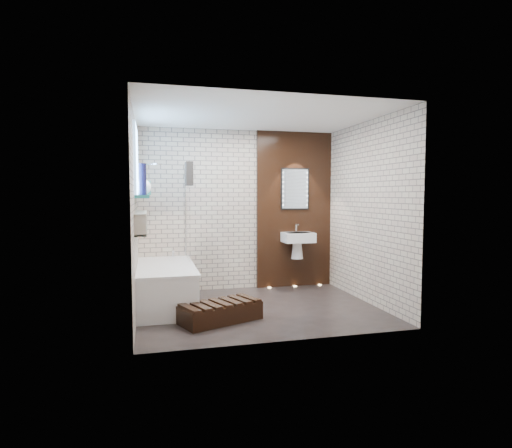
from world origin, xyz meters
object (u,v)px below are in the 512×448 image
object	(u,v)px
led_mirror	(295,189)
walnut_step	(220,313)
bath_screen	(188,213)
washbasin	(298,241)
bathtub	(165,286)

from	to	relation	value
led_mirror	walnut_step	bearing A→B (deg)	-132.79
bath_screen	washbasin	size ratio (longest dim) A/B	2.41
bath_screen	washbasin	xyz separation A→B (m)	(1.82, 0.18, -0.49)
washbasin	walnut_step	distance (m)	2.27
led_mirror	bath_screen	bearing A→B (deg)	-169.34
bathtub	bath_screen	world-z (taller)	bath_screen
bath_screen	washbasin	distance (m)	1.89
led_mirror	walnut_step	world-z (taller)	led_mirror
bath_screen	led_mirror	distance (m)	1.89
led_mirror	washbasin	bearing A→B (deg)	-90.00
bath_screen	walnut_step	world-z (taller)	bath_screen
washbasin	led_mirror	world-z (taller)	led_mirror
bath_screen	led_mirror	size ratio (longest dim) A/B	2.00
washbasin	led_mirror	xyz separation A→B (m)	(0.00, 0.16, 0.86)
walnut_step	bathtub	bearing A→B (deg)	125.01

